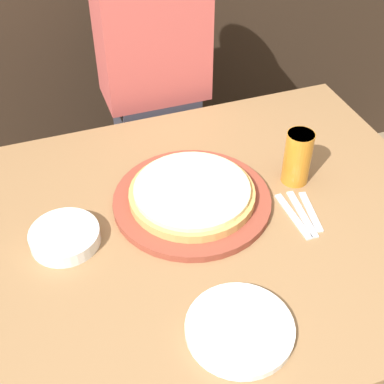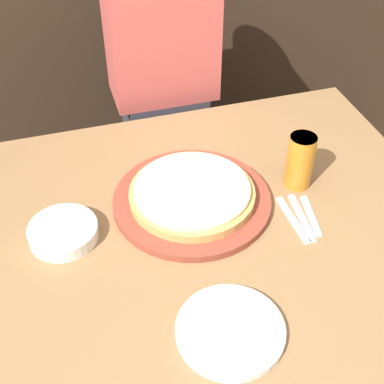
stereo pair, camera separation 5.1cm
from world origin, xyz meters
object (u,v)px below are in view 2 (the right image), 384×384
(fork, at_px, (293,220))
(dinner_knife, at_px, (302,218))
(side_bowl, at_px, (63,232))
(diner_person, at_px, (164,112))
(pizza_on_board, at_px, (192,197))
(beer_glass, at_px, (300,159))
(dinner_plate, at_px, (230,330))
(spoon, at_px, (311,216))

(fork, bearing_deg, dinner_knife, 0.00)
(side_bowl, bearing_deg, diner_person, 56.57)
(pizza_on_board, distance_m, diner_person, 0.61)
(beer_glass, bearing_deg, dinner_plate, -130.10)
(spoon, bearing_deg, dinner_knife, 180.00)
(diner_person, bearing_deg, pizza_on_board, -97.14)
(dinner_knife, relative_size, diner_person, 0.13)
(side_bowl, xyz_separation_m, diner_person, (0.41, 0.62, -0.12))
(side_bowl, height_order, diner_person, diner_person)
(side_bowl, relative_size, diner_person, 0.13)
(dinner_knife, bearing_deg, side_bowl, 169.77)
(side_bowl, height_order, dinner_knife, side_bowl)
(side_bowl, bearing_deg, dinner_plate, -51.49)
(dinner_plate, relative_size, fork, 1.32)
(dinner_knife, bearing_deg, pizza_on_board, 152.08)
(dinner_plate, distance_m, diner_person, 1.00)
(beer_glass, relative_size, diner_person, 0.11)
(dinner_knife, xyz_separation_m, spoon, (0.02, -0.00, 0.00))
(side_bowl, xyz_separation_m, fork, (0.56, -0.11, -0.02))
(side_bowl, bearing_deg, fork, -10.68)
(dinner_knife, bearing_deg, diner_person, 103.75)
(pizza_on_board, xyz_separation_m, dinner_knife, (0.25, -0.13, -0.02))
(pizza_on_board, relative_size, dinner_knife, 2.38)
(side_bowl, distance_m, diner_person, 0.75)
(fork, height_order, dinner_knife, same)
(side_bowl, bearing_deg, pizza_on_board, 4.70)
(dinner_knife, distance_m, spoon, 0.02)
(spoon, distance_m, diner_person, 0.76)
(fork, xyz_separation_m, diner_person, (-0.15, 0.72, -0.10))
(diner_person, bearing_deg, spoon, -74.39)
(pizza_on_board, relative_size, spoon, 2.80)
(pizza_on_board, height_order, fork, pizza_on_board)
(side_bowl, bearing_deg, dinner_knife, -10.23)
(beer_glass, distance_m, fork, 0.17)
(pizza_on_board, relative_size, side_bowl, 2.43)
(dinner_plate, relative_size, dinner_knife, 1.32)
(pizza_on_board, height_order, spoon, pizza_on_board)
(fork, height_order, spoon, same)
(pizza_on_board, distance_m, spoon, 0.31)
(pizza_on_board, relative_size, beer_glass, 2.68)
(beer_glass, bearing_deg, pizza_on_board, 179.41)
(side_bowl, relative_size, spoon, 1.15)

